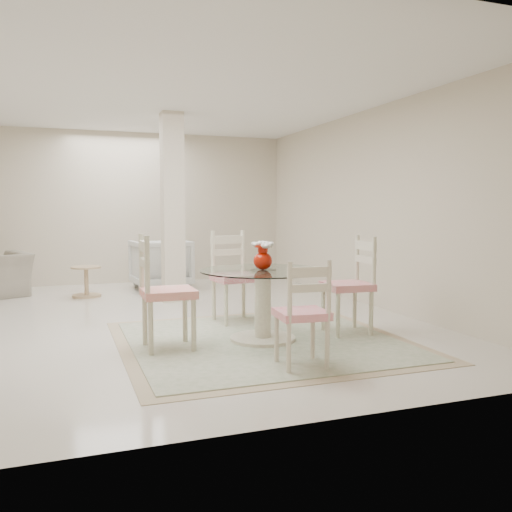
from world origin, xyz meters
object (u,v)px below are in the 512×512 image
object	(u,v)px
side_table	(86,283)
dining_chair_east	(354,278)
dining_chair_north	(232,269)
column	(173,208)
red_vase	(263,255)
dining_chair_south	(304,306)
dining_chair_west	(160,284)
dining_table	(263,305)
armchair_white	(161,264)

from	to	relation	value
side_table	dining_chair_east	bearing A→B (deg)	-53.94
dining_chair_north	column	bearing A→B (deg)	96.58
red_vase	dining_chair_south	xyz separation A→B (m)	(-0.02, -1.01, -0.34)
side_table	dining_chair_west	bearing A→B (deg)	-81.63
column	dining_chair_west	world-z (taller)	column
dining_table	dining_chair_south	size ratio (longest dim) A/B	1.24
dining_chair_north	armchair_white	world-z (taller)	dining_chair_north
dining_chair_south	side_table	size ratio (longest dim) A/B	2.19
column	dining_chair_north	xyz separation A→B (m)	(0.36, -1.71, -0.73)
red_vase	dining_chair_north	xyz separation A→B (m)	(0.00, 1.03, -0.25)
column	dining_chair_south	world-z (taller)	column
dining_chair_west	dining_chair_south	size ratio (longest dim) A/B	1.19
column	red_vase	distance (m)	2.81
dining_chair_north	dining_chair_south	world-z (taller)	dining_chair_north
red_vase	armchair_white	bearing A→B (deg)	94.81
column	dining_table	distance (m)	2.93
red_vase	armchair_white	size ratio (longest dim) A/B	0.32
dining_chair_east	dining_chair_south	size ratio (longest dim) A/B	1.13
column	side_table	size ratio (longest dim) A/B	5.81
red_vase	side_table	bearing A→B (deg)	113.76
dining_chair_east	side_table	bearing A→B (deg)	-140.39
dining_chair_east	armchair_white	world-z (taller)	dining_chair_east
red_vase	dining_chair_west	bearing A→B (deg)	179.21
dining_chair_west	armchair_white	world-z (taller)	dining_chair_west
armchair_white	side_table	bearing A→B (deg)	14.94
column	red_vase	size ratio (longest dim) A/B	9.36
dining_table	side_table	bearing A→B (deg)	113.73
armchair_white	column	bearing A→B (deg)	82.75
dining_chair_north	armchair_white	bearing A→B (deg)	91.06
side_table	armchair_white	bearing A→B (deg)	20.80
dining_table	armchair_white	size ratio (longest dim) A/B	1.38
dining_table	dining_chair_west	distance (m)	1.06
column	dining_chair_north	bearing A→B (deg)	-78.00
red_vase	dining_chair_east	size ratio (longest dim) A/B	0.25
dining_chair_east	dining_chair_north	xyz separation A→B (m)	(-1.02, 1.04, 0.01)
dining_chair_west	side_table	distance (m)	3.56
red_vase	dining_chair_south	world-z (taller)	same
side_table	dining_table	bearing A→B (deg)	-66.27
column	red_vase	bearing A→B (deg)	-82.43
side_table	red_vase	bearing A→B (deg)	-66.24
dining_chair_north	dining_chair_south	xyz separation A→B (m)	(-0.02, -2.04, -0.09)
dining_chair_east	dining_chair_west	size ratio (longest dim) A/B	0.95
column	dining_table	xyz separation A→B (m)	(0.36, -2.74, -0.98)
red_vase	dining_chair_north	bearing A→B (deg)	89.99
dining_chair_west	red_vase	bearing A→B (deg)	-90.14
dining_chair_east	dining_chair_west	distance (m)	2.05
red_vase	armchair_white	world-z (taller)	red_vase
dining_chair_north	dining_table	bearing A→B (deg)	-95.63
dining_chair_north	dining_chair_south	distance (m)	2.04
red_vase	dining_chair_south	distance (m)	1.07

